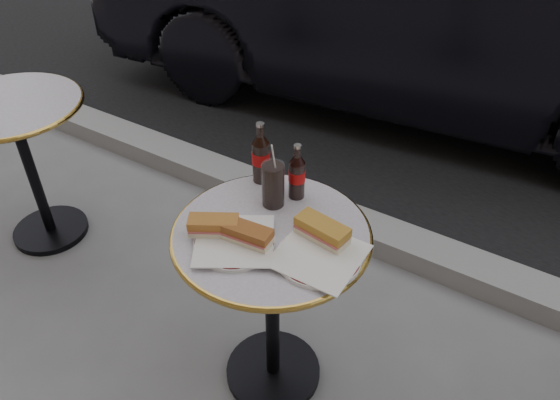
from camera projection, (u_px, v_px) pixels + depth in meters
The scene contains 13 objects.
ground at pixel (273, 373), 2.12m from camera, with size 80.00×80.00×0.00m, color slate.
asphalt_road at pixel (542, 7), 5.46m from camera, with size 40.00×8.00×0.00m, color black.
curb at pixel (371, 233), 2.69m from camera, with size 40.00×0.20×0.12m, color gray.
bistro_table at pixel (272, 310), 1.89m from camera, with size 0.62×0.62×0.73m, color #BAB2C4, non-canonical shape.
bistro_table_second at pixel (32, 173), 2.55m from camera, with size 0.62×0.62×0.73m, color #BAB2C4, non-canonical shape.
plate_left at pixel (235, 243), 1.62m from camera, with size 0.24×0.24×0.01m, color white.
plate_right at pixel (319, 257), 1.57m from camera, with size 0.25×0.25×0.01m, color white.
sandwich_left_a at pixel (214, 226), 1.63m from camera, with size 0.15×0.07×0.05m, color #B06B2C.
sandwich_left_b at pixel (248, 235), 1.59m from camera, with size 0.15×0.07×0.05m, color brown.
sandwich_right at pixel (322, 231), 1.60m from camera, with size 0.16×0.08×0.06m, color #B67E2E.
cola_bottle_left at pixel (261, 153), 1.81m from camera, with size 0.06×0.06×0.22m, color black, non-canonical shape.
cola_bottle_right at pixel (297, 171), 1.75m from camera, with size 0.06×0.06×0.20m, color black, non-canonical shape.
cola_glass at pixel (273, 185), 1.73m from camera, with size 0.08×0.08×0.15m, color black.
Camera 1 is at (0.69, -1.05, 1.83)m, focal length 35.00 mm.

